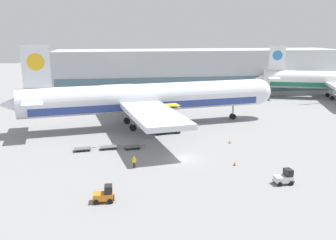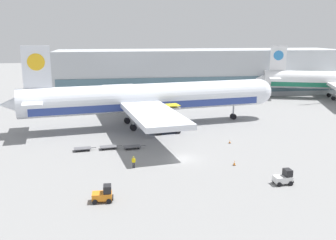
% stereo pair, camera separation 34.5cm
% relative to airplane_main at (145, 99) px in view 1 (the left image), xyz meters
% --- Properties ---
extents(ground_plane, '(400.00, 400.00, 0.00)m').
position_rel_airplane_main_xyz_m(ground_plane, '(3.90, -22.33, -5.84)').
color(ground_plane, gray).
extents(terminal_building, '(90.00, 18.20, 14.00)m').
position_rel_airplane_main_xyz_m(terminal_building, '(21.27, 41.31, 1.15)').
color(terminal_building, '#B2B7BC').
rests_on(terminal_building, ground_plane).
extents(airplane_main, '(57.82, 48.66, 17.00)m').
position_rel_airplane_main_xyz_m(airplane_main, '(0.00, 0.00, 0.00)').
color(airplane_main, silver).
rests_on(airplane_main, ground_plane).
extents(scissor_lift_loader, '(5.59, 4.04, 5.57)m').
position_rel_airplane_main_xyz_m(scissor_lift_loader, '(3.58, -6.19, -3.73)').
color(scissor_lift_loader, '#284C99').
rests_on(scissor_lift_loader, ground_plane).
extents(baggage_tug_foreground, '(2.49, 1.69, 2.00)m').
position_rel_airplane_main_xyz_m(baggage_tug_foreground, '(-8.21, -35.69, -4.96)').
color(baggage_tug_foreground, orange).
rests_on(baggage_tug_foreground, ground_plane).
extents(baggage_tug_mid, '(2.52, 1.74, 2.00)m').
position_rel_airplane_main_xyz_m(baggage_tug_mid, '(15.05, -33.93, -4.96)').
color(baggage_tug_mid, silver).
rests_on(baggage_tug_mid, ground_plane).
extents(baggage_dolly_lead, '(3.77, 1.82, 0.48)m').
position_rel_airplane_main_xyz_m(baggage_dolly_lead, '(-12.06, -15.62, -5.45)').
color(baggage_dolly_lead, '#56565B').
rests_on(baggage_dolly_lead, ground_plane).
extents(baggage_dolly_second, '(3.77, 1.82, 0.48)m').
position_rel_airplane_main_xyz_m(baggage_dolly_second, '(-7.75, -15.27, -5.45)').
color(baggage_dolly_second, '#56565B').
rests_on(baggage_dolly_second, ground_plane).
extents(baggage_dolly_third, '(3.77, 1.82, 0.48)m').
position_rel_airplane_main_xyz_m(baggage_dolly_third, '(-3.75, -15.77, -5.45)').
color(baggage_dolly_third, '#56565B').
rests_on(baggage_dolly_third, ground_plane).
extents(ground_crew_near, '(0.56, 0.29, 1.78)m').
position_rel_airplane_main_xyz_m(ground_crew_near, '(-4.05, -25.10, -4.79)').
color(ground_crew_near, black).
rests_on(ground_crew_near, ground_plane).
extents(traffic_cone_near, '(0.40, 0.40, 0.78)m').
position_rel_airplane_main_xyz_m(traffic_cone_near, '(10.90, -26.21, -5.45)').
color(traffic_cone_near, black).
rests_on(traffic_cone_near, ground_plane).
extents(traffic_cone_far, '(0.40, 0.40, 0.57)m').
position_rel_airplane_main_xyz_m(traffic_cone_far, '(13.75, -15.05, -5.56)').
color(traffic_cone_far, black).
rests_on(traffic_cone_far, ground_plane).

